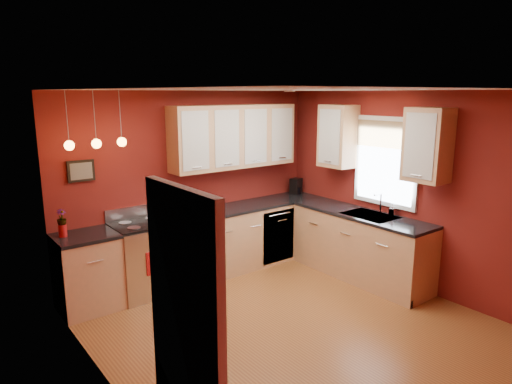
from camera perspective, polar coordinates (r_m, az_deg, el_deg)
floor at (r=5.38m, az=4.35°, el=-16.27°), size 4.20×4.20×0.00m
ceiling at (r=4.72m, az=4.88°, el=12.62°), size 4.00×4.20×0.02m
wall_back at (r=6.56m, az=-7.82°, el=1.03°), size 4.00×0.02×2.60m
wall_front at (r=3.70m, az=27.29°, el=-9.21°), size 4.00×0.02×2.60m
wall_left at (r=3.90m, az=-17.94°, el=-7.36°), size 0.02×4.20×2.60m
wall_right at (r=6.38m, az=18.02°, el=0.22°), size 0.02×4.20×2.60m
base_cabinets_back_left at (r=5.90m, az=-20.25°, el=-9.55°), size 0.70×0.60×0.90m
base_cabinets_back_right at (r=6.91m, az=-1.10°, el=-5.54°), size 2.54×0.60×0.90m
base_cabinets_right at (r=6.63m, az=12.83°, el=-6.66°), size 0.60×2.10×0.90m
counter_back_left at (r=5.75m, az=-20.60°, el=-5.19°), size 0.70×0.62×0.04m
counter_back_right at (r=6.79m, az=-1.11°, el=-1.76°), size 2.54×0.62×0.04m
counter_right at (r=6.49m, az=13.03°, el=-2.74°), size 0.62×2.10×0.04m
gas_range at (r=6.12m, az=-13.72°, el=-8.01°), size 0.76×0.64×1.11m
dishwasher_front at (r=6.92m, az=2.82°, el=-5.54°), size 0.60×0.02×0.80m
sink at (r=6.40m, az=14.07°, el=-3.04°), size 0.50×0.70×0.33m
window at (r=6.46m, az=15.94°, el=4.00°), size 0.06×1.02×1.22m
door_left_wall at (r=3.02m, az=-8.69°, el=-18.66°), size 0.12×0.82×2.05m
upper_cabinets_back at (r=6.64m, az=-2.71°, el=6.94°), size 2.00×0.35×0.90m
upper_cabinets_right at (r=6.33m, az=15.08°, el=6.27°), size 0.35×1.95×0.90m
wall_picture at (r=5.88m, az=-21.03°, el=2.48°), size 0.32×0.03×0.26m
pendant_lights at (r=5.55m, az=-19.32°, el=5.81°), size 0.71×0.11×0.66m
red_canister at (r=6.37m, az=-6.73°, el=-1.68°), size 0.13×0.13×0.20m
red_vase at (r=5.73m, az=-23.01°, el=-4.46°), size 0.09×0.09×0.15m
flowers at (r=5.69m, az=-23.14°, el=-2.99°), size 0.13×0.13×0.20m
coffee_maker at (r=7.51m, az=5.05°, el=0.66°), size 0.21×0.21×0.26m
soap_pump at (r=6.42m, az=16.69°, el=-2.16°), size 0.09×0.09×0.17m
dish_towel at (r=5.82m, az=-12.53°, el=-8.63°), size 0.22×0.01×0.30m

